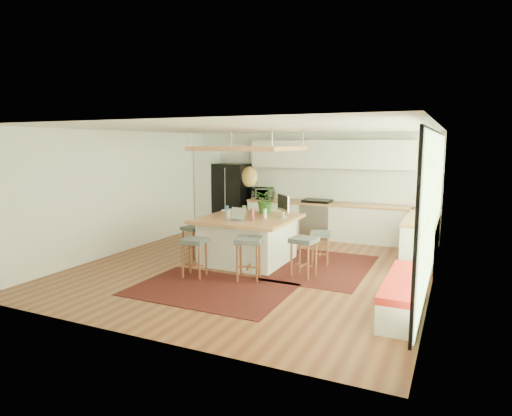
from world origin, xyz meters
The scene contains 36 objects.
floor centered at (0.00, 0.00, 0.00)m, with size 7.00×7.00×0.00m, color brown.
ceiling centered at (0.00, 0.00, 2.70)m, with size 7.00×7.00×0.00m, color white.
wall_back centered at (0.00, 3.50, 1.35)m, with size 6.50×6.50×0.00m, color white.
wall_front centered at (0.00, -3.50, 1.35)m, with size 6.50×6.50×0.00m, color white.
wall_left centered at (-3.25, 0.00, 1.35)m, with size 7.00×7.00×0.00m, color white.
wall_right centered at (3.25, 0.00, 1.35)m, with size 7.00×7.00×0.00m, color white.
window_wall centered at (3.22, 0.00, 1.40)m, with size 0.10×6.20×2.60m, color black, non-canonical shape.
pantry centered at (-2.95, 3.18, 1.12)m, with size 0.55×0.60×2.25m, color white.
back_counter_base centered at (0.55, 3.18, 0.44)m, with size 4.20×0.60×0.88m, color white.
back_counter_top centered at (0.55, 3.18, 0.90)m, with size 4.24×0.64×0.05m, color #AC683D.
backsplash centered at (0.55, 3.48, 1.35)m, with size 4.20×0.02×0.80m, color white.
upper_cabinets centered at (0.55, 3.32, 2.15)m, with size 4.20×0.34×0.70m, color white.
range centered at (0.30, 3.18, 0.50)m, with size 0.76×0.62×1.00m, color #A5A5AA, non-canonical shape.
right_counter_base centered at (2.93, 2.00, 0.44)m, with size 0.60×2.50×0.88m, color white.
right_counter_top centered at (2.93, 2.00, 0.90)m, with size 0.64×2.54×0.05m, color #AC683D.
window_bench centered at (2.95, -1.20, 0.25)m, with size 0.52×2.00×0.50m, color white, non-canonical shape.
ceiling_panel centered at (-0.30, 0.40, 2.05)m, with size 1.86×1.86×0.80m, color #AC683D, non-canonical shape.
rug_near centered at (-0.09, -1.55, 0.01)m, with size 2.60×1.80×0.01m, color black.
rug_right centered at (1.21, 0.52, 0.01)m, with size 1.80×2.60×0.01m, color black.
fridge centered at (-2.17, 3.19, 0.93)m, with size 0.93×0.73×1.86m, color black, non-canonical shape.
island centered at (-0.29, 0.31, 0.47)m, with size 1.85×1.85×0.93m, color #AC683D, non-canonical shape.
stool_near_left centered at (-0.72, -1.05, 0.35)m, with size 0.42×0.42×0.72m, color #42484A, non-canonical shape.
stool_near_right centered at (0.26, -0.80, 0.35)m, with size 0.45×0.45×0.77m, color #42484A, non-canonical shape.
stool_right_front centered at (1.10, -0.24, 0.35)m, with size 0.44×0.44×0.74m, color #42484A, non-canonical shape.
stool_right_back centered at (1.11, 0.76, 0.35)m, with size 0.39×0.39×0.66m, color #42484A, non-canonical shape.
stool_left_side centered at (-1.54, 0.18, 0.35)m, with size 0.39×0.39×0.66m, color #42484A, non-canonical shape.
laptop centered at (-0.36, -0.15, 1.05)m, with size 0.35×0.37×0.26m, color #A5A5AA, non-canonical shape.
monitor centered at (0.34, 0.65, 1.19)m, with size 0.51×0.18×0.47m, color #A5A5AA, non-canonical shape.
microwave centered at (-1.25, 3.20, 1.11)m, with size 0.55×0.31×0.37m, color #A5A5AA.
island_plant centered at (-0.15, 0.96, 1.16)m, with size 0.54×0.60×0.47m, color #1E4C19.
island_bowl centered at (-0.98, 0.66, 0.96)m, with size 0.23×0.23×0.06m, color silver.
island_bottle_0 centered at (-0.84, 0.41, 1.03)m, with size 0.07×0.07×0.19m, color blue.
island_bottle_1 centered at (-0.69, 0.16, 1.03)m, with size 0.07×0.07×0.19m, color silver.
island_bottle_2 centered at (-0.04, 0.01, 1.03)m, with size 0.07×0.07×0.19m, color #9F3540.
island_bottle_3 centered at (0.06, 0.36, 1.03)m, with size 0.07×0.07×0.19m, color silver.
island_bottle_4 centered at (-0.49, 0.56, 1.03)m, with size 0.07×0.07×0.19m, color #648851.
Camera 1 is at (3.56, -7.64, 2.42)m, focal length 30.87 mm.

